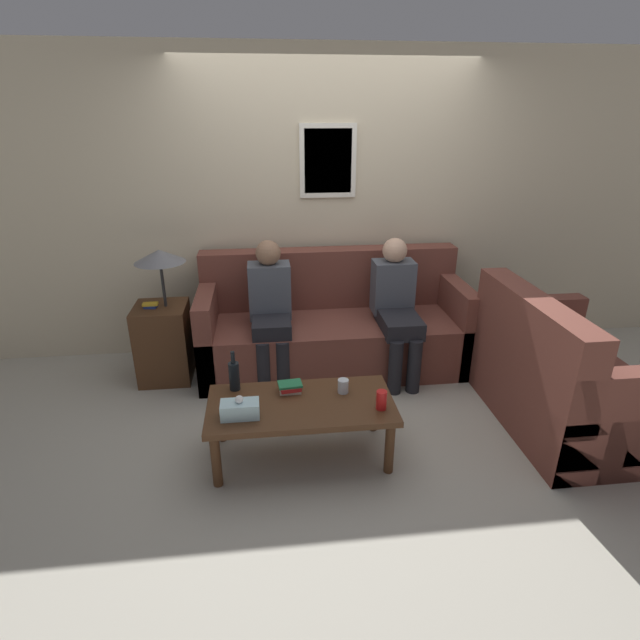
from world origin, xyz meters
TOP-DOWN VIEW (x-y plane):
  - ground_plane at (0.00, 0.00)m, footprint 16.00×16.00m
  - wall_back at (0.00, 0.96)m, footprint 9.00×0.08m
  - couch_main at (0.00, 0.52)m, footprint 2.26×0.85m
  - couch_side at (1.45, -0.58)m, footprint 0.85×1.33m
  - coffee_table at (-0.38, -0.75)m, footprint 1.18×0.57m
  - side_table_with_lamp at (-1.42, 0.42)m, footprint 0.46×0.42m
  - wine_bottle at (-0.80, -0.53)m, footprint 0.07×0.07m
  - drinking_glass at (-0.10, -0.65)m, footprint 0.07×0.07m
  - book_stack at (-0.44, -0.61)m, footprint 0.16×0.13m
  - soda_can at (0.10, -0.87)m, footprint 0.07×0.07m
  - tissue_box at (-0.76, -0.86)m, footprint 0.23×0.12m
  - person_left at (-0.54, 0.34)m, footprint 0.34×0.57m
  - person_right at (0.50, 0.31)m, footprint 0.34×0.66m

SIDE VIEW (x-z plane):
  - ground_plane at x=0.00m, z-range 0.00..0.00m
  - couch_main at x=0.00m, z-range -0.15..0.83m
  - couch_side at x=1.45m, z-range -0.15..0.83m
  - coffee_table at x=-0.38m, z-range 0.15..0.55m
  - side_table_with_lamp at x=-1.42m, z-range -0.14..0.97m
  - book_stack at x=-0.44m, z-range 0.40..0.47m
  - drinking_glass at x=-0.10m, z-range 0.40..0.49m
  - tissue_box at x=-0.76m, z-range 0.38..0.53m
  - soda_can at x=0.10m, z-range 0.40..0.52m
  - wine_bottle at x=-0.80m, z-range 0.37..0.64m
  - person_right at x=0.50m, z-range 0.05..1.19m
  - person_left at x=-0.54m, z-range 0.06..1.21m
  - wall_back at x=0.00m, z-range 0.00..2.60m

